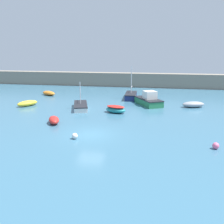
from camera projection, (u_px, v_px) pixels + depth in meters
ground_plane at (90, 135)px, 23.16m from camera, size 120.00×120.00×0.20m
harbor_breakwater at (131, 80)px, 53.19m from camera, size 64.39×2.43×2.89m
sailboat_twin_hulled at (81, 106)px, 33.16m from camera, size 3.21×5.28×3.56m
rowboat_white_midwater at (193, 104)px, 33.99m from camera, size 3.32×2.23×0.79m
sailboat_short_mast at (131, 96)px, 39.99m from camera, size 2.00×4.89×5.13m
dinghy_near_pier at (54, 120)px, 26.44m from camera, size 2.01×2.50×0.76m
rowboat_blue_near at (49, 93)px, 43.10m from camera, size 3.23×2.61×0.74m
open_tender_yellow at (27, 103)px, 34.80m from camera, size 2.63×3.18×0.76m
motorboat_grey_hull at (149, 100)px, 35.34m from camera, size 4.41×5.51×2.04m
rowboat_with_red_cover at (116, 109)px, 31.01m from camera, size 3.00×2.29×0.89m
mooring_buoy_white at (75, 136)px, 21.87m from camera, size 0.52×0.52×0.52m
mooring_buoy_pink at (216, 146)px, 19.62m from camera, size 0.52×0.52×0.52m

